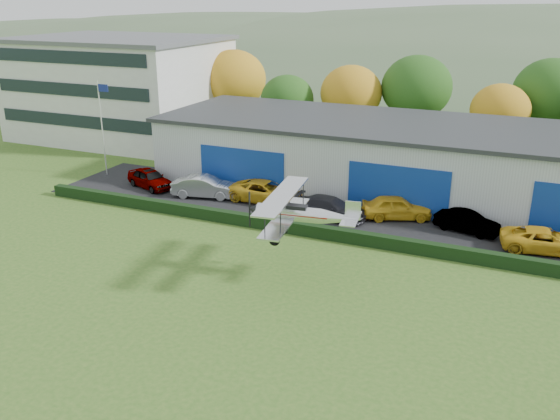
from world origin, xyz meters
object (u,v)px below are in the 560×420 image
at_px(office_block, 121,87).
at_px(car_1, 205,187).
at_px(hangar, 416,158).
at_px(car_5, 467,222).
at_px(car_6, 545,240).
at_px(car_2, 266,192).
at_px(flagpole, 102,120).
at_px(car_4, 397,207).
at_px(biplane, 298,213).
at_px(car_0, 150,178).
at_px(car_3, 330,208).

relative_size(office_block, car_1, 4.15).
distance_m(hangar, car_5, 8.92).
distance_m(car_1, car_6, 23.75).
distance_m(hangar, office_block, 33.84).
distance_m(hangar, car_1, 16.34).
bearing_deg(car_6, car_2, 76.12).
relative_size(car_2, car_6, 1.10).
distance_m(flagpole, car_4, 25.33).
bearing_deg(flagpole, office_block, 121.97).
height_order(office_block, car_1, office_block).
height_order(flagpole, car_6, flagpole).
xyz_separation_m(hangar, car_4, (0.13, -6.60, -1.80)).
bearing_deg(biplane, office_block, 133.57).
relative_size(car_1, car_6, 0.98).
height_order(flagpole, car_0, flagpole).
relative_size(car_2, car_3, 1.09).
relative_size(car_1, car_3, 0.97).
distance_m(hangar, biplane, 17.67).
bearing_deg(car_1, car_2, -93.30).
relative_size(car_3, car_5, 1.24).
height_order(flagpole, car_1, flagpole).
xyz_separation_m(car_1, biplane, (11.42, -9.59, 2.85)).
distance_m(car_1, car_5, 19.12).
xyz_separation_m(car_0, car_1, (5.16, -0.26, 0.06)).
bearing_deg(car_6, car_5, 64.92).
height_order(office_block, car_3, office_block).
height_order(office_block, car_4, office_block).
xyz_separation_m(hangar, flagpole, (-24.88, -5.98, 2.13)).
bearing_deg(car_1, hangar, -74.63).
height_order(car_0, car_1, car_1).
height_order(flagpole, car_2, flagpole).
xyz_separation_m(office_block, car_4, (33.13, -13.62, -4.35)).
bearing_deg(hangar, car_3, -115.97).
bearing_deg(car_1, car_6, -105.13).
bearing_deg(car_3, car_2, 78.56).
bearing_deg(office_block, car_2, -30.85).
relative_size(office_block, car_2, 3.70).
xyz_separation_m(flagpole, car_6, (34.40, -2.54, -4.03)).
bearing_deg(hangar, flagpole, -166.49).
xyz_separation_m(car_1, car_2, (4.68, 0.84, -0.04)).
relative_size(flagpole, car_3, 1.57).
bearing_deg(car_3, flagpole, 86.05).
distance_m(car_0, car_3, 15.34).
relative_size(car_0, biplane, 0.64).
bearing_deg(car_1, biplane, -143.48).
relative_size(hangar, car_2, 7.29).
height_order(car_1, car_4, car_1).
relative_size(hangar, biplane, 5.85).
xyz_separation_m(office_block, car_0, (13.61, -14.59, -4.40)).
bearing_deg(car_0, car_5, -67.58).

